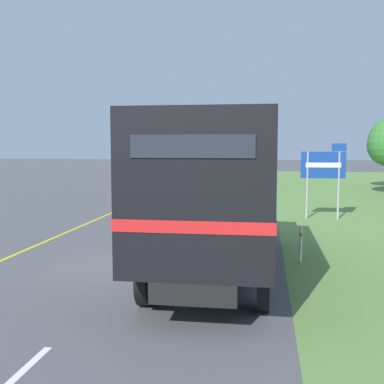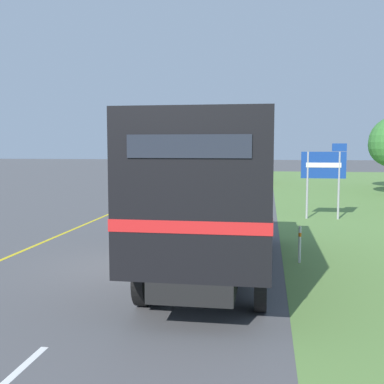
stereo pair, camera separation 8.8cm
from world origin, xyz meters
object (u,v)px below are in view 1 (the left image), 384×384
(horse_trailer_truck, at_px, (217,189))
(delineator_post, at_px, (301,243))
(lead_car_white_ahead, at_px, (218,167))
(lead_car_red_ahead, at_px, (249,171))
(lead_car_white, at_px, (177,183))
(highway_sign, at_px, (324,169))

(horse_trailer_truck, xyz_separation_m, delineator_post, (2.05, 1.36, -1.52))
(lead_car_white_ahead, bearing_deg, lead_car_red_ahead, -69.92)
(lead_car_white_ahead, bearing_deg, lead_car_white, -89.99)
(delineator_post, bearing_deg, lead_car_white, 112.93)
(lead_car_white, distance_m, lead_car_red_ahead, 14.03)
(lead_car_white, distance_m, delineator_post, 14.89)
(lead_car_red_ahead, distance_m, highway_sign, 19.76)
(highway_sign, bearing_deg, delineator_post, -100.51)
(horse_trailer_truck, height_order, lead_car_white, horse_trailer_truck)
(lead_car_white_ahead, distance_m, delineator_post, 37.35)
(horse_trailer_truck, bearing_deg, lead_car_red_ahead, 90.49)
(lead_car_white, relative_size, highway_sign, 1.26)
(lead_car_white_ahead, relative_size, highway_sign, 1.29)
(horse_trailer_truck, distance_m, lead_car_red_ahead, 28.67)
(horse_trailer_truck, distance_m, lead_car_white_ahead, 38.46)
(lead_car_red_ahead, distance_m, delineator_post, 27.39)
(lead_car_white, xyz_separation_m, lead_car_white_ahead, (-0.01, 23.19, -0.06))
(lead_car_red_ahead, distance_m, lead_car_white_ahead, 10.23)
(lead_car_red_ahead, height_order, delineator_post, lead_car_red_ahead)
(horse_trailer_truck, bearing_deg, lead_car_white_ahead, 95.61)
(lead_car_white, height_order, lead_car_red_ahead, lead_car_white)
(highway_sign, distance_m, delineator_post, 8.21)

